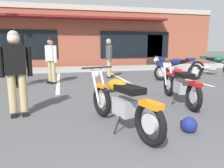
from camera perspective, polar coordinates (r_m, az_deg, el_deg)
The scene contains 13 objects.
ground_plane at distance 4.66m, azimuth 1.55°, elevation -7.04°, with size 80.00×80.00×0.00m, color #515154.
sidewalk_kerb at distance 12.20m, azimuth -8.03°, elevation 4.04°, with size 22.00×1.80×0.14m, color #A8A59E.
brick_storefront_building at distance 16.35m, azimuth -9.68°, elevation 12.04°, with size 18.48×6.50×3.82m.
painted_stall_lines at distance 8.67m, azimuth -5.67°, elevation 1.08°, with size 13.12×4.80×0.01m.
motorcycle_foreground_classic at distance 3.56m, azimuth 2.43°, elevation -4.79°, with size 0.96×2.05×0.98m.
motorcycle_red_sportbike at distance 8.91m, azimuth 16.92°, elevation 4.35°, with size 2.11×0.67×0.98m.
motorcycle_silver_naked at distance 5.44m, azimuth 17.77°, elevation 0.01°, with size 0.71×2.10×0.98m.
motorcycle_blue_standard at distance 11.18m, azimuth 26.37°, elevation 4.85°, with size 1.73×1.56×0.98m.
person_in_black_shirt at distance 7.82m, azimuth -24.55°, elevation 6.20°, with size 0.56×0.42×1.68m.
person_in_shorts_foreground at distance 4.51m, azimuth -24.53°, elevation 3.82°, with size 0.61×0.32×1.68m.
person_by_back_row at distance 8.08m, azimuth -16.12°, elevation 6.83°, with size 0.47×0.52×1.68m.
person_near_building at distance 9.17m, azimuth -0.87°, elevation 7.60°, with size 0.30×0.61×1.68m.
helmet_on_pavement at distance 3.70m, azimuth 20.11°, elevation -10.26°, with size 0.26×0.26×0.26m.
Camera 1 is at (-1.16, -0.57, 1.39)m, focal length 33.87 mm.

